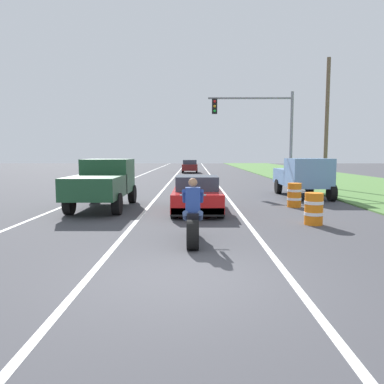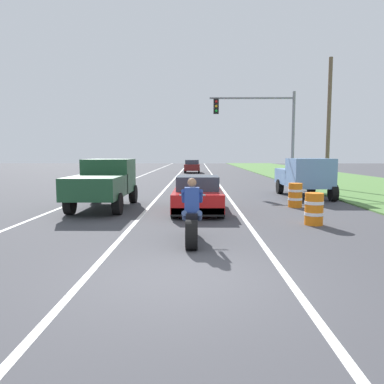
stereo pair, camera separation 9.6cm
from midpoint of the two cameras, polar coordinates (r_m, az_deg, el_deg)
The scene contains 14 objects.
ground_plane at distance 6.72m, azimuth -0.51°, elevation -13.29°, with size 160.00×160.00×0.00m, color #424247.
lane_stripe_left_solid at distance 27.01m, azimuth -11.08°, elevation 1.08°, with size 0.14×120.00×0.01m, color white.
lane_stripe_right_solid at distance 26.49m, azimuth 4.35°, elevation 1.08°, with size 0.14×120.00×0.01m, color white.
lane_stripe_centre_dashed at distance 26.51m, azimuth -3.44°, elevation 1.09°, with size 0.14×120.00×0.01m, color white.
grass_verge_right at distance 28.94m, azimuth 24.78°, elevation 1.01°, with size 10.00×120.00×0.06m, color #517F3D.
motorcycle_with_rider at distance 9.17m, azimuth 0.29°, elevation -4.26°, with size 0.70×2.21×1.62m.
sports_car_red at distance 14.29m, azimuth 1.05°, elevation -0.47°, with size 1.84×4.30×1.37m.
pickup_truck_left_lane_dark_green at distance 15.45m, azimuth -13.10°, elevation 1.63°, with size 2.02×4.80×1.98m.
pickup_truck_right_shoulder_light_blue at distance 19.87m, azimuth 16.91°, elevation 2.44°, with size 2.02×4.80×1.98m.
traffic_light_mast_near at distance 23.76m, azimuth 11.43°, elevation 10.18°, with size 5.25×0.34×6.00m.
utility_pole_roadside at distance 25.22m, azimuth 20.26°, elevation 9.73°, with size 0.24×0.24×8.13m, color brown.
construction_barrel_nearest at distance 12.20m, azimuth 18.36°, elevation -2.45°, with size 0.58×0.58×1.00m.
construction_barrel_mid at distance 15.99m, azimuth 15.68°, elevation -0.46°, with size 0.58×0.58×1.00m.
distant_car_far_ahead at distance 43.65m, azimuth 0.07°, elevation 3.98°, with size 1.80×4.00×1.50m.
Camera 2 is at (0.19, -6.35, 2.21)m, focal length 34.88 mm.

